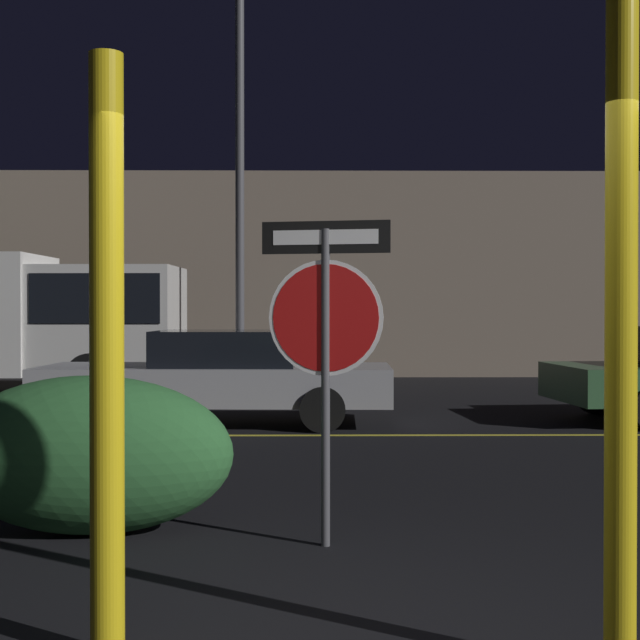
% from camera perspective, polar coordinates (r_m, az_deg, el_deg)
% --- Properties ---
extents(road_center_stripe, '(35.26, 0.12, 0.01)m').
position_cam_1_polar(road_center_stripe, '(11.43, 0.97, -7.38)').
color(road_center_stripe, gold).
rests_on(road_center_stripe, ground_plane).
extents(stop_sign, '(0.87, 0.20, 2.20)m').
position_cam_1_polar(stop_sign, '(6.02, 0.36, 0.18)').
color(stop_sign, '#4C4C51').
rests_on(stop_sign, ground_plane).
extents(yellow_pole_left, '(0.16, 0.16, 2.78)m').
position_cam_1_polar(yellow_pole_left, '(4.21, -13.48, -2.27)').
color(yellow_pole_left, yellow).
rests_on(yellow_pole_left, ground_plane).
extents(yellow_pole_right, '(0.14, 0.14, 3.46)m').
position_cam_1_polar(yellow_pole_right, '(4.07, 18.72, 2.37)').
color(yellow_pole_right, yellow).
rests_on(yellow_pole_right, ground_plane).
extents(hedge_bush_1, '(2.07, 0.92, 1.13)m').
position_cam_1_polar(hedge_bush_1, '(6.64, -14.57, -8.34)').
color(hedge_bush_1, '#2D6633').
rests_on(hedge_bush_1, ground_plane).
extents(passing_car_2, '(5.00, 1.97, 1.31)m').
position_cam_1_polar(passing_car_2, '(12.57, -6.51, -3.62)').
color(passing_car_2, '#9E9EA3').
rests_on(passing_car_2, ground_plane).
extents(delivery_truck, '(6.81, 2.53, 2.62)m').
position_cam_1_polar(delivery_truck, '(17.70, -19.47, 0.27)').
color(delivery_truck, silver).
rests_on(delivery_truck, ground_plane).
extents(street_lamp, '(0.46, 0.46, 8.09)m').
position_cam_1_polar(street_lamp, '(16.60, -5.16, 13.07)').
color(street_lamp, '#4C4C51').
rests_on(street_lamp, ground_plane).
extents(building_backdrop, '(30.62, 4.90, 4.88)m').
position_cam_1_polar(building_backdrop, '(23.56, -5.56, 2.71)').
color(building_backdrop, '#7A6B5B').
rests_on(building_backdrop, ground_plane).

